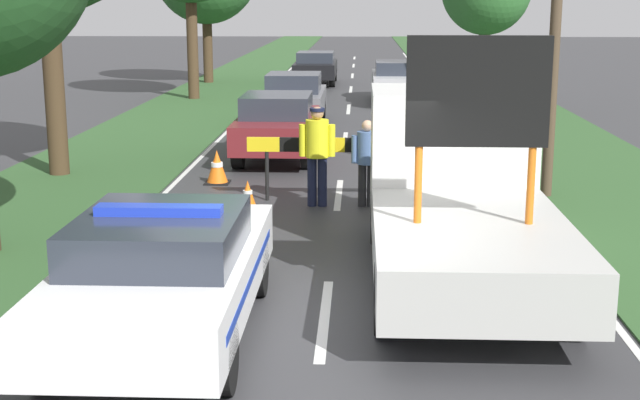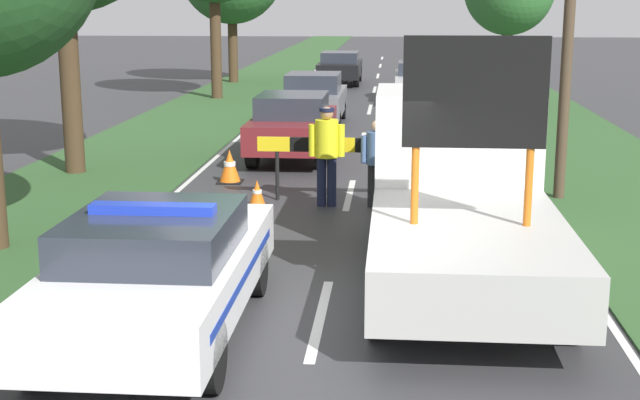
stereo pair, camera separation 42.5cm
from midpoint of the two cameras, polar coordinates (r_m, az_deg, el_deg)
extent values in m
plane|color=#333335|center=(10.20, 1.10, -8.01)|extent=(160.00, 160.00, 0.00)
cube|color=silver|center=(10.42, 1.18, -7.54)|extent=(0.12, 2.70, 0.01)
cube|color=silver|center=(16.86, 2.62, 0.36)|extent=(0.12, 2.70, 0.01)
cube|color=silver|center=(23.44, 3.26, 3.86)|extent=(0.12, 2.70, 0.01)
cube|color=silver|center=(30.08, 3.62, 5.82)|extent=(0.12, 2.70, 0.01)
cube|color=silver|center=(36.74, 3.85, 7.07)|extent=(0.12, 2.70, 0.01)
cube|color=silver|center=(43.42, 4.01, 7.93)|extent=(0.12, 2.70, 0.01)
cube|color=silver|center=(50.10, 4.12, 8.57)|extent=(0.12, 2.70, 0.01)
cube|color=silver|center=(56.78, 4.22, 9.05)|extent=(0.12, 2.70, 0.01)
cube|color=silver|center=(29.14, -3.00, 5.60)|extent=(0.10, 67.30, 0.01)
cube|color=silver|center=(29.00, 10.16, 5.39)|extent=(0.10, 67.30, 0.01)
cube|color=#2D5128|center=(30.33, -6.57, 5.84)|extent=(3.83, 120.00, 0.03)
cube|color=#2D5128|center=(30.12, 13.85, 5.50)|extent=(3.83, 120.00, 0.03)
cube|color=white|center=(9.86, -9.04, -4.88)|extent=(1.90, 4.57, 0.61)
cube|color=#282D38|center=(9.58, -9.34, -2.13)|extent=(1.67, 2.10, 0.44)
cylinder|color=black|center=(11.46, -11.36, -4.05)|extent=(0.24, 0.70, 0.70)
cylinder|color=black|center=(11.13, -3.09, -4.34)|extent=(0.24, 0.70, 0.70)
cylinder|color=black|center=(8.93, -16.40, -9.23)|extent=(0.24, 0.70, 0.70)
cylinder|color=black|center=(8.49, -5.73, -9.93)|extent=(0.24, 0.70, 0.70)
cube|color=#1E38C6|center=(9.52, -9.40, -0.56)|extent=(1.33, 0.24, 0.10)
cube|color=#193399|center=(9.85, -9.05, -4.71)|extent=(1.91, 3.75, 0.10)
cube|color=black|center=(12.06, -6.43, -1.84)|extent=(1.04, 0.08, 0.37)
cube|color=white|center=(13.25, 9.52, 2.80)|extent=(2.29, 2.02, 1.93)
cube|color=#232833|center=(14.17, 9.25, 4.87)|extent=(1.94, 0.04, 0.85)
cube|color=#B2B2AD|center=(10.52, 10.66, -3.34)|extent=(2.29, 3.87, 0.67)
cylinder|color=#D16619|center=(10.29, 7.27, 0.93)|extent=(0.09, 0.09, 0.90)
cylinder|color=#D16619|center=(10.42, 14.35, 0.79)|extent=(0.09, 0.09, 0.90)
cube|color=black|center=(10.17, 11.09, 6.78)|extent=(1.61, 0.12, 1.24)
cylinder|color=black|center=(13.40, 5.00, -1.18)|extent=(0.24, 0.81, 0.81)
cylinder|color=black|center=(13.57, 13.68, -1.32)|extent=(0.24, 0.81, 0.81)
cylinder|color=black|center=(9.83, 5.04, -6.38)|extent=(0.24, 0.81, 0.81)
cylinder|color=black|center=(10.06, 16.86, -6.45)|extent=(0.24, 0.81, 0.81)
cylinder|color=black|center=(16.32, -2.01, 1.57)|extent=(0.07, 0.07, 0.91)
cylinder|color=black|center=(16.23, 8.01, 1.39)|extent=(0.07, 0.07, 0.91)
cube|color=yellow|center=(16.22, -2.23, 3.60)|extent=(0.59, 0.08, 0.26)
cube|color=black|center=(16.16, -0.14, 3.57)|extent=(0.59, 0.08, 0.26)
cube|color=yellow|center=(16.12, 1.96, 3.54)|extent=(0.59, 0.08, 0.26)
cube|color=black|center=(16.10, 4.07, 3.51)|extent=(0.59, 0.08, 0.26)
cube|color=yellow|center=(16.11, 6.18, 3.47)|extent=(0.59, 0.08, 0.26)
cube|color=black|center=(16.13, 8.28, 3.42)|extent=(0.59, 0.08, 0.26)
cylinder|color=#191E38|center=(15.84, 0.86, 1.19)|extent=(0.17, 0.17, 0.89)
cylinder|color=#191E38|center=(15.83, 1.52, 1.18)|extent=(0.17, 0.17, 0.89)
cylinder|color=yellow|center=(15.70, 1.21, 3.96)|extent=(0.41, 0.41, 0.66)
cylinder|color=yellow|center=(15.72, 0.29, 3.85)|extent=(0.13, 0.13, 0.56)
cylinder|color=yellow|center=(15.69, 2.13, 3.82)|extent=(0.13, 0.13, 0.56)
sphere|color=#A57A5B|center=(15.64, 1.22, 5.58)|extent=(0.23, 0.23, 0.23)
cylinder|color=#141933|center=(15.63, 1.22, 5.80)|extent=(0.26, 0.26, 0.06)
cylinder|color=#232326|center=(15.82, 4.09, 0.93)|extent=(0.14, 0.14, 0.77)
cylinder|color=#232326|center=(15.82, 4.67, 0.92)|extent=(0.14, 0.14, 0.77)
cylinder|color=#4C6B9E|center=(15.70, 4.42, 3.33)|extent=(0.35, 0.35, 0.58)
cylinder|color=#4C6B9E|center=(15.71, 3.62, 3.25)|extent=(0.12, 0.12, 0.49)
cylinder|color=#4C6B9E|center=(15.70, 5.22, 3.22)|extent=(0.12, 0.12, 0.49)
sphere|color=tan|center=(15.64, 4.45, 4.74)|extent=(0.20, 0.20, 0.20)
cube|color=black|center=(15.86, -3.27, -0.40)|extent=(0.35, 0.35, 0.03)
cone|color=orange|center=(15.80, -3.28, 0.46)|extent=(0.30, 0.30, 0.46)
cylinder|color=white|center=(15.80, -3.28, 0.54)|extent=(0.17, 0.17, 0.06)
cube|color=black|center=(18.02, -5.11, 1.17)|extent=(0.49, 0.49, 0.03)
cone|color=orange|center=(17.96, -5.13, 2.22)|extent=(0.42, 0.42, 0.64)
cylinder|color=white|center=(17.95, -5.13, 2.32)|extent=(0.24, 0.24, 0.09)
cube|color=maroon|center=(20.66, -1.15, 4.57)|extent=(1.74, 4.19, 0.63)
cube|color=#282D38|center=(20.46, -1.19, 6.09)|extent=(1.53, 1.93, 0.50)
cylinder|color=black|center=(22.07, -2.74, 4.25)|extent=(0.24, 0.73, 0.73)
cylinder|color=black|center=(21.92, 1.17, 4.21)|extent=(0.24, 0.73, 0.73)
cylinder|color=black|center=(19.52, -3.73, 3.13)|extent=(0.24, 0.73, 0.73)
cylinder|color=black|center=(19.36, 0.68, 3.07)|extent=(0.24, 0.73, 0.73)
cube|color=slate|center=(26.37, 0.07, 6.29)|extent=(1.73, 4.13, 0.65)
cube|color=#282D38|center=(26.19, 0.04, 7.54)|extent=(1.52, 1.90, 0.52)
cylinder|color=black|center=(27.75, -1.26, 5.93)|extent=(0.24, 0.66, 0.66)
cylinder|color=black|center=(27.63, 1.83, 5.90)|extent=(0.24, 0.66, 0.66)
cylinder|color=black|center=(25.22, -1.87, 5.24)|extent=(0.24, 0.66, 0.66)
cylinder|color=black|center=(25.09, 1.53, 5.21)|extent=(0.24, 0.66, 0.66)
cube|color=#B2B2B7|center=(32.18, 6.77, 7.43)|extent=(1.75, 4.52, 0.67)
cube|color=#282D38|center=(32.00, 6.81, 8.40)|extent=(1.54, 2.08, 0.45)
cylinder|color=black|center=(33.59, 5.39, 7.11)|extent=(0.24, 0.71, 0.71)
cylinder|color=black|center=(33.64, 7.98, 7.05)|extent=(0.24, 0.71, 0.71)
cylinder|color=black|center=(30.80, 5.43, 6.60)|extent=(0.24, 0.71, 0.71)
cylinder|color=black|center=(30.86, 8.25, 6.54)|extent=(0.24, 0.71, 0.71)
cube|color=black|center=(39.12, 1.61, 8.39)|extent=(1.76, 4.42, 0.62)
cube|color=#282D38|center=(38.95, 1.61, 9.14)|extent=(1.55, 2.03, 0.43)
cylinder|color=black|center=(40.55, 0.64, 8.11)|extent=(0.24, 0.69, 0.69)
cylinder|color=black|center=(40.47, 2.80, 8.08)|extent=(0.24, 0.69, 0.69)
cylinder|color=black|center=(37.83, 0.34, 7.77)|extent=(0.24, 0.69, 0.69)
cylinder|color=black|center=(37.75, 2.66, 7.75)|extent=(0.24, 0.69, 0.69)
cylinder|color=#42301E|center=(33.32, -6.32, 9.96)|extent=(0.40, 0.40, 4.09)
cylinder|color=#42301E|center=(30.19, 12.21, 8.34)|extent=(0.37, 0.37, 2.90)
cylinder|color=#42301E|center=(19.29, -15.09, 7.48)|extent=(0.41, 0.41, 3.99)
cylinder|color=#42301E|center=(39.85, -5.29, 9.81)|extent=(0.42, 0.42, 3.24)
cylinder|color=#473828|center=(16.75, 16.33, 10.42)|extent=(0.20, 0.20, 6.16)
camera|label=1|loc=(0.21, -88.93, 0.24)|focal=50.00mm
camera|label=2|loc=(0.21, 91.07, -0.24)|focal=50.00mm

